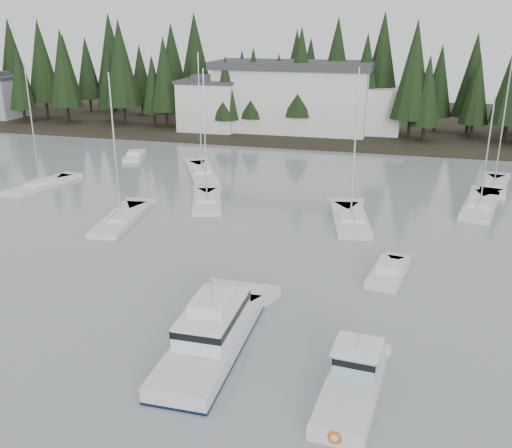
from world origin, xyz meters
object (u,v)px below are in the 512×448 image
(cabin_cruiser_center, at_px, (211,337))
(runabout_3, at_px, (134,157))
(sailboat_5, at_px, (202,174))
(sailboat_7, at_px, (40,187))
(harbor_inn, at_px, (305,98))
(sailboat_8, at_px, (350,221))
(runabout_1, at_px, (388,274))
(sailboat_4, at_px, (121,221))
(sailboat_10, at_px, (207,203))
(sailboat_9, at_px, (494,187))
(lobster_boat_teal, at_px, (352,386))
(house_west, at_px, (210,104))
(sailboat_2, at_px, (480,207))

(cabin_cruiser_center, relative_size, runabout_3, 1.78)
(sailboat_5, bearing_deg, sailboat_7, 96.98)
(harbor_inn, xyz_separation_m, cabin_cruiser_center, (6.96, -65.29, -5.07))
(sailboat_8, bearing_deg, runabout_1, -171.92)
(sailboat_4, height_order, sailboat_5, sailboat_5)
(sailboat_10, bearing_deg, runabout_1, -144.07)
(sailboat_4, relative_size, sailboat_9, 0.95)
(sailboat_10, bearing_deg, lobster_boat_teal, -166.80)
(house_west, distance_m, runabout_1, 58.64)
(house_west, relative_size, sailboat_10, 0.69)
(house_west, bearing_deg, harbor_inn, 12.52)
(lobster_boat_teal, xyz_separation_m, sailboat_7, (-37.20, 28.20, -0.39))
(house_west, distance_m, sailboat_2, 49.97)
(sailboat_2, xyz_separation_m, runabout_1, (-7.89, -18.58, 0.08))
(house_west, bearing_deg, sailboat_5, -72.70)
(sailboat_4, xyz_separation_m, sailboat_9, (34.28, 20.81, 0.01))
(harbor_inn, relative_size, sailboat_7, 2.12)
(sailboat_10, bearing_deg, sailboat_7, 68.40)
(house_west, height_order, runabout_3, house_west)
(harbor_inn, distance_m, sailboat_5, 30.43)
(harbor_inn, height_order, cabin_cruiser_center, harbor_inn)
(harbor_inn, xyz_separation_m, runabout_1, (16.03, -52.87, -5.64))
(harbor_inn, xyz_separation_m, lobster_boat_teal, (14.99, -67.42, -5.30))
(sailboat_2, distance_m, sailboat_10, 26.96)
(sailboat_8, distance_m, sailboat_10, 14.64)
(cabin_cruiser_center, bearing_deg, runabout_3, 31.06)
(house_west, xyz_separation_m, lobster_boat_teal, (30.03, -64.08, -4.18))
(cabin_cruiser_center, bearing_deg, sailboat_4, 39.48)
(sailboat_4, bearing_deg, sailboat_7, 52.34)
(cabin_cruiser_center, distance_m, sailboat_7, 39.13)
(house_west, xyz_separation_m, runabout_1, (31.07, -49.53, -4.52))
(sailboat_2, height_order, sailboat_7, sailboat_7)
(house_west, xyz_separation_m, sailboat_2, (38.96, -30.95, -4.60))
(harbor_inn, relative_size, lobster_boat_teal, 3.99)
(lobster_boat_teal, xyz_separation_m, runabout_3, (-33.76, 44.05, -0.35))
(lobster_boat_teal, height_order, sailboat_8, sailboat_8)
(lobster_boat_teal, distance_m, sailboat_10, 32.46)
(sailboat_10, height_order, runabout_1, sailboat_10)
(house_west, height_order, sailboat_10, sailboat_10)
(cabin_cruiser_center, relative_size, sailboat_8, 0.77)
(sailboat_5, bearing_deg, sailboat_4, 149.48)
(sailboat_9, relative_size, runabout_1, 2.46)
(sailboat_4, xyz_separation_m, sailboat_10, (5.78, 7.17, 0.01))
(sailboat_2, height_order, sailboat_9, sailboat_9)
(cabin_cruiser_center, distance_m, runabout_1, 15.40)
(harbor_inn, height_order, sailboat_9, sailboat_9)
(sailboat_7, relative_size, runabout_1, 2.35)
(sailboat_4, bearing_deg, sailboat_2, -76.10)
(sailboat_4, bearing_deg, harbor_inn, -17.85)
(sailboat_10, distance_m, runabout_3, 23.34)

